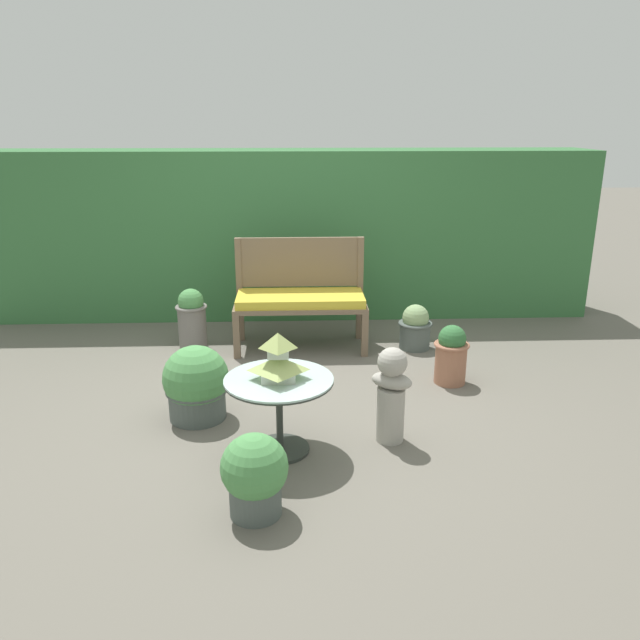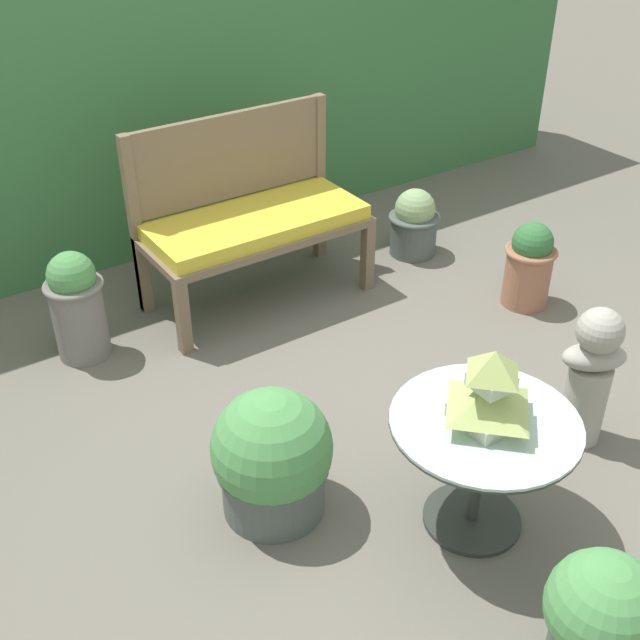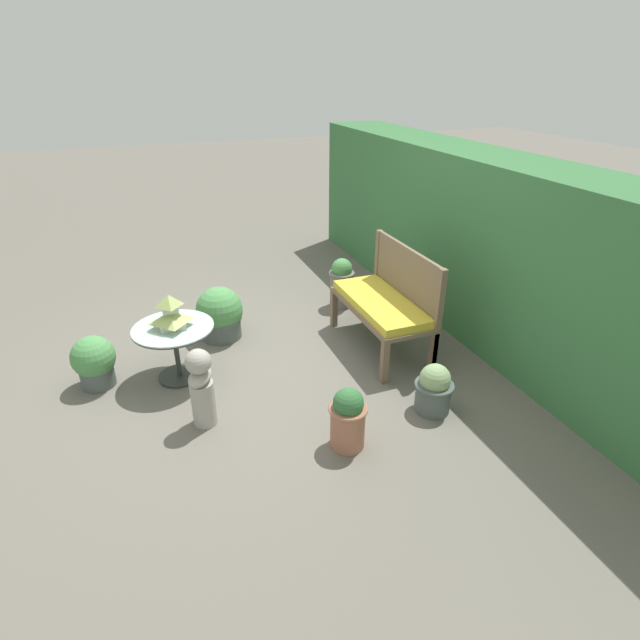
# 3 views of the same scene
# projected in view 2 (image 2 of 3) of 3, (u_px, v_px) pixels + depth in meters

# --- Properties ---
(ground) EXTENTS (30.00, 30.00, 0.00)m
(ground) POSITION_uv_depth(u_px,v_px,m) (370.00, 421.00, 3.61)
(ground) COLOR #666056
(foliage_hedge_back) EXTENTS (6.40, 0.77, 1.74)m
(foliage_hedge_back) POSITION_uv_depth(u_px,v_px,m) (135.00, 95.00, 4.81)
(foliage_hedge_back) COLOR #38703D
(foliage_hedge_back) RESTS_ON ground
(garden_bench) EXTENTS (1.20, 0.54, 0.52)m
(garden_bench) POSITION_uv_depth(u_px,v_px,m) (256.00, 228.00, 4.27)
(garden_bench) COLOR brown
(garden_bench) RESTS_ON ground
(bench_backrest) EXTENTS (1.20, 0.06, 0.99)m
(bench_backrest) POSITION_uv_depth(u_px,v_px,m) (231.00, 167.00, 4.31)
(bench_backrest) COLOR brown
(bench_backrest) RESTS_ON ground
(patio_table) EXTENTS (0.69, 0.69, 0.50)m
(patio_table) POSITION_uv_depth(u_px,v_px,m) (482.00, 443.00, 2.90)
(patio_table) COLOR #2D332D
(patio_table) RESTS_ON ground
(pagoda_birdhouse) EXTENTS (0.28, 0.28, 0.30)m
(pagoda_birdhouse) POSITION_uv_depth(u_px,v_px,m) (490.00, 392.00, 2.77)
(pagoda_birdhouse) COLOR #B2BCA8
(pagoda_birdhouse) RESTS_ON patio_table
(garden_bust) EXTENTS (0.31, 0.27, 0.65)m
(garden_bust) POSITION_uv_depth(u_px,v_px,m) (591.00, 373.00, 3.34)
(garden_bust) COLOR #A39E93
(garden_bust) RESTS_ON ground
(potted_plant_bench_left) EXTENTS (0.28, 0.28, 0.49)m
(potted_plant_bench_left) POSITION_uv_depth(u_px,v_px,m) (529.00, 264.00, 4.34)
(potted_plant_bench_left) COLOR #9E664C
(potted_plant_bench_left) RESTS_ON ground
(potted_plant_table_near) EXTENTS (0.47, 0.47, 0.54)m
(potted_plant_table_near) POSITION_uv_depth(u_px,v_px,m) (272.00, 458.00, 3.04)
(potted_plant_table_near) COLOR #4C5651
(potted_plant_table_near) RESTS_ON ground
(potted_plant_bench_right) EXTENTS (0.36, 0.36, 0.47)m
(potted_plant_bench_right) POSITION_uv_depth(u_px,v_px,m) (601.00, 619.00, 2.46)
(potted_plant_bench_right) COLOR #4C5651
(potted_plant_bench_right) RESTS_ON ground
(potted_plant_hedge_corner) EXTENTS (0.29, 0.29, 0.57)m
(potted_plant_hedge_corner) POSITION_uv_depth(u_px,v_px,m) (77.00, 304.00, 3.90)
(potted_plant_hedge_corner) COLOR slate
(potted_plant_hedge_corner) RESTS_ON ground
(potted_plant_table_far) EXTENTS (0.31, 0.31, 0.42)m
(potted_plant_table_far) POSITION_uv_depth(u_px,v_px,m) (414.00, 223.00, 4.86)
(potted_plant_table_far) COLOR #4C5651
(potted_plant_table_far) RESTS_ON ground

